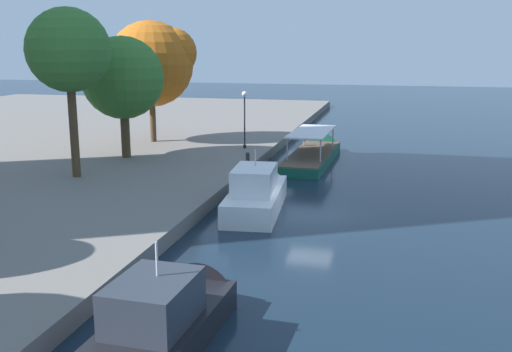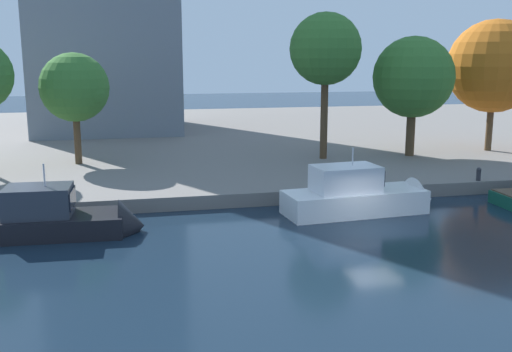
# 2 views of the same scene
# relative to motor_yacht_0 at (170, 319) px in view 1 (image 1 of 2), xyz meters

# --- Properties ---
(ground_plane) EXTENTS (220.00, 220.00, 0.00)m
(ground_plane) POSITION_rel_motor_yacht_0_xyz_m (15.02, -2.44, -0.62)
(ground_plane) COLOR #142333
(motor_yacht_0) EXTENTS (7.87, 3.09, 4.58)m
(motor_yacht_0) POSITION_rel_motor_yacht_0_xyz_m (0.00, 0.00, 0.00)
(motor_yacht_0) COLOR black
(motor_yacht_0) RESTS_ON ground_plane
(motor_yacht_1) EXTENTS (8.95, 3.41, 4.50)m
(motor_yacht_1) POSITION_rel_motor_yacht_0_xyz_m (15.69, 0.79, 0.17)
(motor_yacht_1) COLOR white
(motor_yacht_1) RESTS_ON ground_plane
(tour_boat_2) EXTENTS (13.65, 3.50, 3.91)m
(tour_boat_2) POSITION_rel_motor_yacht_0_xyz_m (31.14, -0.34, -0.40)
(tour_boat_2) COLOR #14513D
(tour_boat_2) RESTS_ON ground_plane
(mooring_bollard_0) EXTENTS (0.31, 0.31, 0.84)m
(mooring_bollard_0) POSITION_rel_motor_yacht_0_xyz_m (24.56, 3.61, 0.63)
(mooring_bollard_0) COLOR #2D2D33
(mooring_bollard_0) RESTS_ON dock_promenade
(lamp_post) EXTENTS (0.43, 0.43, 4.77)m
(lamp_post) POSITION_rel_motor_yacht_0_xyz_m (30.78, 5.45, 3.28)
(lamp_post) COLOR black
(lamp_post) RESTS_ON dock_promenade
(tree_1) EXTENTS (7.47, 7.67, 10.61)m
(tree_1) POSITION_rel_motor_yacht_0_xyz_m (32.37, 13.96, 7.18)
(tree_1) COLOR #4C3823
(tree_1) RESTS_ON dock_promenade
(tree_3) EXTENTS (5.34, 5.34, 10.87)m
(tree_3) POSITION_rel_motor_yacht_0_xyz_m (17.81, 13.53, 8.37)
(tree_3) COLOR #4C3823
(tree_3) RESTS_ON dock_promenade
(tree_5) EXTENTS (6.21, 6.21, 9.20)m
(tree_5) POSITION_rel_motor_yacht_0_xyz_m (24.74, 13.28, 6.24)
(tree_5) COLOR #4C3823
(tree_5) RESTS_ON dock_promenade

